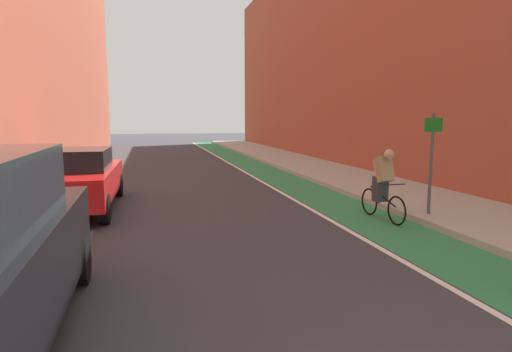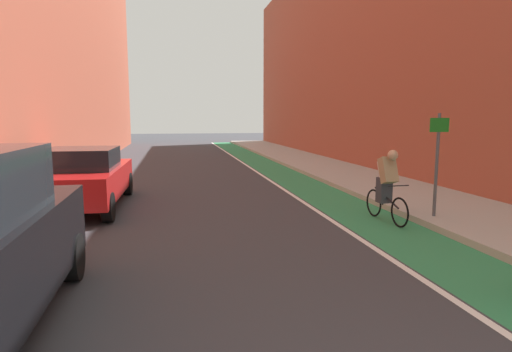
{
  "view_description": "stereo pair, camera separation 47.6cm",
  "coord_description": "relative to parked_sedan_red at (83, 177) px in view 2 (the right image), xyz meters",
  "views": [
    {
      "loc": [
        -1.38,
        0.28,
        2.29
      ],
      "look_at": [
        0.73,
        8.7,
        1.1
      ],
      "focal_mm": 30.22,
      "sensor_mm": 36.0,
      "label": 1
    },
    {
      "loc": [
        -0.91,
        0.17,
        2.29
      ],
      "look_at": [
        0.73,
        8.7,
        1.1
      ],
      "focal_mm": 30.22,
      "sensor_mm": 36.0,
      "label": 2
    }
  ],
  "objects": [
    {
      "name": "building_facade_left",
      "position": [
        -2.85,
        7.07,
        5.65
      ],
      "size": [
        4.15,
        41.18,
        12.88
      ],
      "color": "#9E4C38",
      "rests_on": "ground"
    },
    {
      "name": "parked_sedan_red",
      "position": [
        0.0,
        0.0,
        0.0
      ],
      "size": [
        2.03,
        4.54,
        1.53
      ],
      "color": "red",
      "rests_on": "ground"
    },
    {
      "name": "cyclist_mid",
      "position": [
        6.82,
        -2.73,
        0.06
      ],
      "size": [
        0.48,
        1.68,
        1.6
      ],
      "color": "black",
      "rests_on": "ground"
    },
    {
      "name": "lane_divider_stripe",
      "position": [
        5.68,
        7.09,
        -0.79
      ],
      "size": [
        0.12,
        41.18,
        0.0
      ],
      "primitive_type": "cube",
      "color": "white",
      "rests_on": "ground"
    },
    {
      "name": "sidewalk_right",
      "position": [
        8.92,
        7.09,
        -0.72
      ],
      "size": [
        3.07,
        41.18,
        0.14
      ],
      "primitive_type": "cube",
      "color": "#A8A59E",
      "rests_on": "ground"
    },
    {
      "name": "ground_plane",
      "position": [
        3.17,
        5.09,
        -0.79
      ],
      "size": [
        90.6,
        90.6,
        0.0
      ],
      "primitive_type": "plane",
      "color": "#38383D"
    },
    {
      "name": "bike_lane_paint",
      "position": [
        6.58,
        7.09,
        -0.79
      ],
      "size": [
        1.6,
        41.18,
        0.0
      ],
      "primitive_type": "cube",
      "color": "#2D8451",
      "rests_on": "ground"
    },
    {
      "name": "building_facade_right",
      "position": [
        11.66,
        9.09,
        5.08
      ],
      "size": [
        2.4,
        37.18,
        11.74
      ],
      "primitive_type": "cube",
      "color": "#9E4C38",
      "rests_on": "ground"
    },
    {
      "name": "street_sign_post",
      "position": [
        7.83,
        -3.01,
        0.7
      ],
      "size": [
        0.44,
        0.07,
        2.23
      ],
      "color": "#4C4C51",
      "rests_on": "sidewalk_right"
    }
  ]
}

